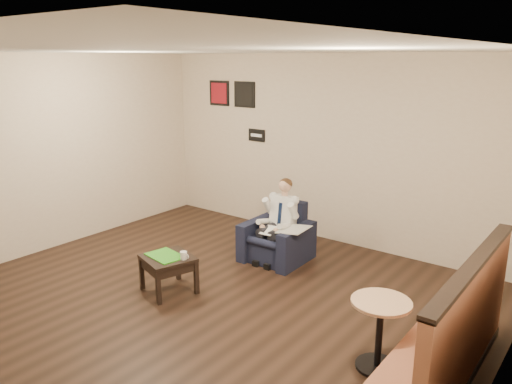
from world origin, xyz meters
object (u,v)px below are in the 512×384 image
Objects in this scene: side_table at (169,274)px; coffee_mug at (184,255)px; cafe_table at (379,335)px; banquette at (441,321)px; armchair at (277,233)px; green_folder at (165,256)px; seated_man at (273,225)px; smartphone at (182,255)px.

side_table is 5.79× the size of coffee_mug.
coffee_mug is 0.14× the size of cafe_table.
side_table is at bearing -176.08° from banquette.
armchair is at bearing 145.19° from cafe_table.
cafe_table reaches higher than green_folder.
green_folder is at bearing -175.94° from banquette.
side_table is at bearing -108.83° from seated_man.
coffee_mug is at bearing -7.10° from smartphone.
green_folder is 3.21× the size of smartphone.
armchair reaches higher than green_folder.
banquette reaches higher than smartphone.
seated_man is at bearing 79.76° from coffee_mug.
coffee_mug is at bearing -101.75° from seated_man.
banquette is (2.67, -1.38, 0.18)m from armchair.
green_folder is 3.17m from banquette.
coffee_mug is at bearing -179.55° from cafe_table.
armchair reaches higher than cafe_table.
green_folder is at bearing -103.96° from smartphone.
side_table is 0.23m from green_folder.
armchair is 1.56m from coffee_mug.
seated_man is (0.00, -0.10, 0.15)m from armchair.
armchair reaches higher than coffee_mug.
side_table is at bearing -164.12° from coffee_mug.
coffee_mug reaches higher than green_folder.
seated_man reaches higher than side_table.
cafe_table is (2.44, 0.02, -0.16)m from coffee_mug.
armchair is at bearing 90.00° from seated_man.
banquette is 0.56m from cafe_table.
coffee_mug is 0.68× the size of smartphone.
banquette is (2.92, 0.16, 0.08)m from coffee_mug.
armchair is at bearing 103.69° from smartphone.
banquette reaches higher than side_table.
green_folder is at bearing -164.12° from coffee_mug.
smartphone is (0.10, 0.14, 0.23)m from side_table.
seated_man reaches higher than smartphone.
side_table is at bearing -97.35° from smartphone.
green_folder reaches higher than smartphone.
coffee_mug is (-0.26, -1.43, -0.05)m from seated_man.
side_table is (-0.46, -1.59, -0.17)m from armchair.
banquette is (2.66, -1.28, 0.04)m from seated_man.
cafe_table is (2.68, 0.09, -0.12)m from green_folder.
side_table is 0.28m from smartphone.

